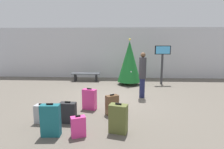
% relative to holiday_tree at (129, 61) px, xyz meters
% --- Properties ---
extents(ground_plane, '(16.00, 16.00, 0.00)m').
position_rel_holiday_tree_xyz_m(ground_plane, '(-0.67, -2.40, -1.26)').
color(ground_plane, '#665E54').
extents(back_wall, '(16.00, 0.20, 3.17)m').
position_rel_holiday_tree_xyz_m(back_wall, '(-0.67, 2.00, 0.32)').
color(back_wall, silver).
rests_on(back_wall, ground_plane).
extents(holiday_tree, '(1.25, 1.25, 2.47)m').
position_rel_holiday_tree_xyz_m(holiday_tree, '(0.00, 0.00, 0.00)').
color(holiday_tree, '#4C3319').
rests_on(holiday_tree, ground_plane).
extents(flight_info_kiosk, '(0.85, 0.16, 2.09)m').
position_rel_holiday_tree_xyz_m(flight_info_kiosk, '(1.79, 0.26, 0.18)').
color(flight_info_kiosk, '#333338').
rests_on(flight_info_kiosk, ground_plane).
extents(waiting_bench, '(1.66, 0.44, 0.48)m').
position_rel_holiday_tree_xyz_m(waiting_bench, '(-2.51, 0.75, -0.89)').
color(waiting_bench, '#4C5159').
rests_on(waiting_bench, ground_plane).
extents(traveller_0, '(0.36, 0.36, 1.87)m').
position_rel_holiday_tree_xyz_m(traveller_0, '(0.43, -2.38, -0.26)').
color(traveller_0, '#1E234C').
rests_on(traveller_0, ground_plane).
extents(suitcase_0, '(0.50, 0.37, 0.77)m').
position_rel_holiday_tree_xyz_m(suitcase_0, '(-0.50, -5.42, -0.89)').
color(suitcase_0, '#59602D').
rests_on(suitcase_0, ground_plane).
extents(suitcase_1, '(0.37, 0.30, 0.56)m').
position_rel_holiday_tree_xyz_m(suitcase_1, '(-2.69, -4.94, -1.00)').
color(suitcase_1, '#9EA0A5').
rests_on(suitcase_1, ground_plane).
extents(suitcase_2, '(0.51, 0.34, 0.74)m').
position_rel_holiday_tree_xyz_m(suitcase_2, '(-1.50, -3.83, -0.91)').
color(suitcase_2, '#E5388C').
rests_on(suitcase_2, ground_plane).
extents(suitcase_3, '(0.46, 0.26, 0.63)m').
position_rel_holiday_tree_xyz_m(suitcase_3, '(-1.93, -4.92, -0.96)').
color(suitcase_3, '#232326').
rests_on(suitcase_3, ground_plane).
extents(suitcase_4, '(0.39, 0.31, 0.54)m').
position_rel_holiday_tree_xyz_m(suitcase_4, '(-1.46, -5.68, -1.01)').
color(suitcase_4, '#E5388C').
rests_on(suitcase_4, ground_plane).
extents(suitcase_5, '(0.44, 0.39, 0.66)m').
position_rel_holiday_tree_xyz_m(suitcase_5, '(-0.71, -4.24, -0.95)').
color(suitcase_5, brown).
rests_on(suitcase_5, ground_plane).
extents(suitcase_6, '(0.47, 0.24, 0.83)m').
position_rel_holiday_tree_xyz_m(suitcase_6, '(-2.13, -5.68, -0.86)').
color(suitcase_6, '#19606B').
rests_on(suitcase_6, ground_plane).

